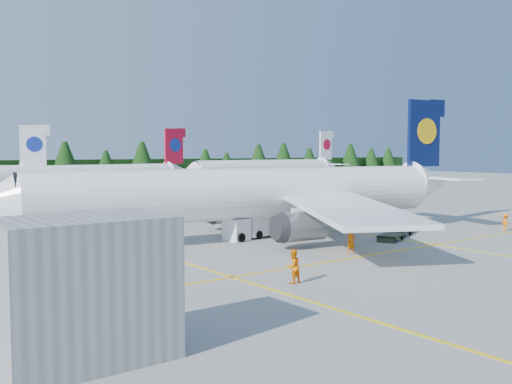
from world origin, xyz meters
TOP-DOWN VIEW (x-y plane):
  - ground at (0.00, 0.00)m, footprint 320.00×320.00m
  - taxi_stripe_a at (-14.00, 20.00)m, footprint 0.25×120.00m
  - taxi_stripe_b at (6.00, 20.00)m, footprint 0.25×120.00m
  - taxi_stripe_cross at (0.00, -6.00)m, footprint 80.00×0.25m
  - treeline_hedge at (0.00, 82.00)m, footprint 220.00×4.00m
  - terminal_building at (-26.00, -14.00)m, footprint 6.00×4.00m
  - airliner_navy at (-4.73, 5.72)m, footprint 44.02×35.99m
  - airliner_red at (-3.19, 52.21)m, footprint 39.94×32.66m
  - airliner_far_right at (39.54, 60.79)m, footprint 42.54×7.91m
  - service_truck at (-3.82, 5.87)m, footprint 5.45×2.75m
  - dolly_train at (9.04, -0.48)m, footprint 11.54×6.49m
  - crew_a at (-2.60, -4.93)m, footprint 0.78×0.60m
  - crew_b at (-12.11, -9.40)m, footprint 1.00×0.80m
  - crew_c at (18.18, -5.22)m, footprint 0.78×0.84m

SIDE VIEW (x-z plane):
  - ground at x=0.00m, z-range 0.00..0.00m
  - taxi_stripe_a at x=-14.00m, z-range 0.00..0.01m
  - taxi_stripe_b at x=6.00m, z-range 0.00..0.01m
  - taxi_stripe_cross at x=0.00m, z-range 0.00..0.01m
  - dolly_train at x=9.04m, z-range 0.40..0.55m
  - crew_c at x=18.18m, z-range 0.00..1.69m
  - crew_a at x=-2.60m, z-range 0.00..1.89m
  - crew_b at x=-12.11m, z-range 0.00..1.97m
  - service_truck at x=-3.82m, z-range -0.01..2.50m
  - terminal_building at x=-26.00m, z-range 0.00..5.20m
  - treeline_hedge at x=0.00m, z-range 0.00..6.00m
  - airliner_red at x=-3.19m, z-range -2.32..9.32m
  - airliner_navy at x=-4.73m, z-range -2.56..10.28m
  - airliner_far_right at x=39.54m, z-range -2.31..10.07m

